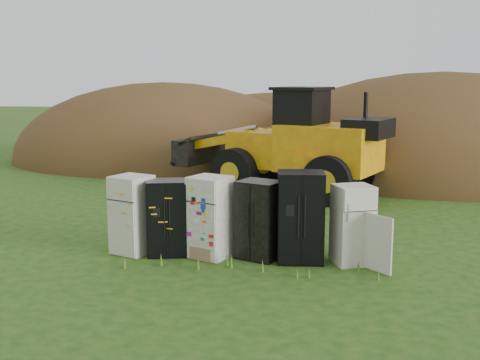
{
  "coord_description": "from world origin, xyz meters",
  "views": [
    {
      "loc": [
        2.02,
        -12.5,
        3.92
      ],
      "look_at": [
        -0.29,
        2.0,
        1.37
      ],
      "focal_mm": 45.0,
      "sensor_mm": 36.0,
      "label": 1
    }
  ],
  "objects": [
    {
      "name": "wheel_loader",
      "position": [
        0.08,
        7.68,
        1.78
      ],
      "size": [
        7.94,
        5.55,
        3.56
      ],
      "primitive_type": null,
      "rotation": [
        0.0,
        0.0,
        -0.39
      ],
      "color": "#E7A90F",
      "rests_on": "ground"
    },
    {
      "name": "dirt_mound_back",
      "position": [
        0.07,
        18.21,
        0.0
      ],
      "size": [
        19.96,
        13.31,
        6.21
      ],
      "primitive_type": "ellipsoid",
      "color": "#4E3719",
      "rests_on": "ground"
    },
    {
      "name": "fridge_black_side",
      "position": [
        -1.59,
        -0.01,
        0.84
      ],
      "size": [
        1.02,
        0.88,
        1.67
      ],
      "primitive_type": null,
      "rotation": [
        0.0,
        0.0,
        0.25
      ],
      "color": "black",
      "rests_on": "ground"
    },
    {
      "name": "fridge_black_right",
      "position": [
        1.33,
        -0.03,
        0.97
      ],
      "size": [
        1.05,
        0.91,
        1.93
      ],
      "primitive_type": null,
      "rotation": [
        0.0,
        0.0,
        0.12
      ],
      "color": "black",
      "rests_on": "ground"
    },
    {
      "name": "dirt_mound_right",
      "position": [
        6.24,
        12.63,
        0.0
      ],
      "size": [
        15.75,
        11.55,
        8.17
      ],
      "primitive_type": "ellipsoid",
      "color": "#4E3719",
      "rests_on": "ground"
    },
    {
      "name": "fridge_dark_mid",
      "position": [
        0.45,
        0.04,
        0.85
      ],
      "size": [
        1.08,
        0.99,
        1.7
      ],
      "primitive_type": null,
      "rotation": [
        0.0,
        0.0,
        -0.4
      ],
      "color": "black",
      "rests_on": "ground"
    },
    {
      "name": "fridge_sticker",
      "position": [
        -0.62,
        -0.04,
        0.89
      ],
      "size": [
        1.02,
        0.99,
        1.78
      ],
      "primitive_type": null,
      "rotation": [
        0.0,
        0.0,
        -0.4
      ],
      "color": "white",
      "rests_on": "ground"
    },
    {
      "name": "ground",
      "position": [
        0.0,
        0.0,
        0.0
      ],
      "size": [
        120.0,
        120.0,
        0.0
      ],
      "primitive_type": "plane",
      "color": "#1D4612",
      "rests_on": "ground"
    },
    {
      "name": "dirt_mound_left",
      "position": [
        -5.89,
        14.6,
        0.0
      ],
      "size": [
        14.43,
        10.83,
        7.26
      ],
      "primitive_type": "ellipsoid",
      "color": "#4E3719",
      "rests_on": "ground"
    },
    {
      "name": "fridge_leftmost",
      "position": [
        -2.4,
        -0.01,
        0.87
      ],
      "size": [
        0.99,
        0.97,
        1.75
      ],
      "primitive_type": null,
      "rotation": [
        0.0,
        0.0,
        -0.38
      ],
      "color": "silver",
      "rests_on": "ground"
    },
    {
      "name": "fridge_open_door",
      "position": [
        2.43,
        -0.01,
        0.84
      ],
      "size": [
        0.98,
        0.94,
        1.67
      ],
      "primitive_type": null,
      "rotation": [
        0.0,
        0.0,
        0.41
      ],
      "color": "silver",
      "rests_on": "ground"
    }
  ]
}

